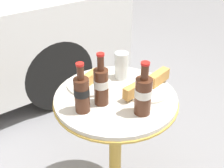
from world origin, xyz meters
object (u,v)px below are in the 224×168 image
at_px(bistro_table, 115,124).
at_px(cola_bottle_left, 101,85).
at_px(cola_bottle_center, 82,93).
at_px(lunch_plate_near, 148,86).
at_px(lunch_plate_far, 89,83).
at_px(cola_bottle_right, 143,94).
at_px(drinking_glass, 122,67).

distance_m(bistro_table, cola_bottle_left, 0.29).
relative_size(cola_bottle_center, lunch_plate_near, 0.77).
bearing_deg(cola_bottle_center, lunch_plate_near, -9.51).
distance_m(bistro_table, cola_bottle_center, 0.33).
bearing_deg(lunch_plate_far, cola_bottle_left, -103.13).
bearing_deg(bistro_table, lunch_plate_near, -22.36).
xyz_separation_m(bistro_table, cola_bottle_center, (-0.19, -0.01, 0.27)).
bearing_deg(cola_bottle_right, lunch_plate_near, 39.48).
height_order(cola_bottle_left, cola_bottle_center, cola_bottle_left).
height_order(cola_bottle_center, lunch_plate_near, cola_bottle_center).
xyz_separation_m(cola_bottle_right, drinking_glass, (0.11, 0.29, -0.03)).
bearing_deg(lunch_plate_near, cola_bottle_left, 167.28).
distance_m(bistro_table, cola_bottle_right, 0.32).
height_order(bistro_table, cola_bottle_right, cola_bottle_right).
xyz_separation_m(cola_bottle_left, lunch_plate_near, (0.23, -0.05, -0.07)).
relative_size(bistro_table, drinking_glass, 5.09).
xyz_separation_m(cola_bottle_center, lunch_plate_near, (0.33, -0.06, -0.06)).
xyz_separation_m(cola_bottle_right, cola_bottle_center, (-0.20, 0.17, -0.00)).
bearing_deg(bistro_table, cola_bottle_left, -174.89).
distance_m(cola_bottle_center, drinking_glass, 0.34).
bearing_deg(cola_bottle_right, cola_bottle_center, 139.82).
relative_size(cola_bottle_right, lunch_plate_near, 0.81).
relative_size(cola_bottle_right, lunch_plate_far, 1.10).
relative_size(cola_bottle_center, lunch_plate_far, 1.05).
height_order(cola_bottle_right, lunch_plate_far, cola_bottle_right).
bearing_deg(cola_bottle_left, cola_bottle_center, 178.38).
distance_m(cola_bottle_left, lunch_plate_far, 0.18).
bearing_deg(cola_bottle_right, lunch_plate_far, 100.93).
distance_m(cola_bottle_right, lunch_plate_near, 0.19).
height_order(cola_bottle_right, lunch_plate_near, cola_bottle_right).
xyz_separation_m(cola_bottle_center, drinking_glass, (0.31, 0.12, -0.03)).
height_order(bistro_table, drinking_glass, drinking_glass).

